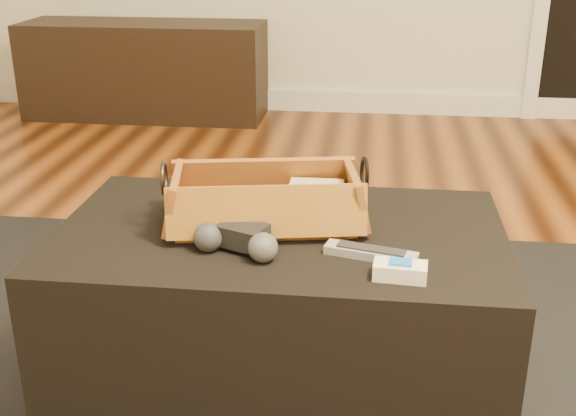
# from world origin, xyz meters

# --- Properties ---
(floor) EXTENTS (5.00, 5.50, 0.01)m
(floor) POSITION_xyz_m (0.00, 0.00, -0.01)
(floor) COLOR brown
(floor) RESTS_ON ground
(baseboard) EXTENTS (5.00, 0.04, 0.12)m
(baseboard) POSITION_xyz_m (0.00, 2.73, 0.06)
(baseboard) COLOR white
(baseboard) RESTS_ON floor
(media_cabinet) EXTENTS (1.36, 0.45, 0.54)m
(media_cabinet) POSITION_xyz_m (-1.35, 2.51, 0.27)
(media_cabinet) COLOR black
(media_cabinet) RESTS_ON floor
(area_rug) EXTENTS (2.60, 2.00, 0.01)m
(area_rug) POSITION_xyz_m (-0.24, -0.09, 0.01)
(area_rug) COLOR black
(area_rug) RESTS_ON floor
(ottoman) EXTENTS (1.00, 0.60, 0.42)m
(ottoman) POSITION_xyz_m (-0.24, -0.04, 0.22)
(ottoman) COLOR black
(ottoman) RESTS_ON area_rug
(tv_remote) EXTENTS (0.24, 0.12, 0.02)m
(tv_remote) POSITION_xyz_m (-0.29, -0.03, 0.46)
(tv_remote) COLOR black
(tv_remote) RESTS_ON wicker_basket
(cloth_bundle) EXTENTS (0.12, 0.08, 0.07)m
(cloth_bundle) POSITION_xyz_m (-0.16, 0.04, 0.48)
(cloth_bundle) COLOR #C9AB8C
(cloth_bundle) RESTS_ON wicker_basket
(wicker_basket) EXTENTS (0.48, 0.31, 0.16)m
(wicker_basket) POSITION_xyz_m (-0.27, -0.01, 0.48)
(wicker_basket) COLOR #985222
(wicker_basket) RESTS_ON ottoman
(game_controller) EXTENTS (0.20, 0.14, 0.06)m
(game_controller) POSITION_xyz_m (-0.31, -0.17, 0.46)
(game_controller) COLOR black
(game_controller) RESTS_ON ottoman
(silver_remote) EXTENTS (0.20, 0.09, 0.02)m
(silver_remote) POSITION_xyz_m (-0.03, -0.16, 0.44)
(silver_remote) COLOR #A0A3A7
(silver_remote) RESTS_ON ottoman
(cream_gadget) EXTENTS (0.11, 0.06, 0.04)m
(cream_gadget) POSITION_xyz_m (0.02, -0.24, 0.45)
(cream_gadget) COLOR white
(cream_gadget) RESTS_ON ottoman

